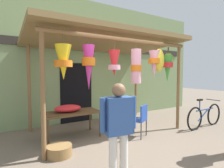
{
  "coord_description": "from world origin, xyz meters",
  "views": [
    {
      "loc": [
        -2.53,
        -3.63,
        1.66
      ],
      "look_at": [
        0.26,
        0.94,
        1.34
      ],
      "focal_mm": 28.86,
      "sensor_mm": 36.0,
      "label": 1
    }
  ],
  "objects": [
    {
      "name": "folding_chair",
      "position": [
        0.5,
        -0.07,
        0.5
      ],
      "size": [
        0.54,
        0.54,
        0.84
      ],
      "color": "#2347A8",
      "rests_on": "ground_plane"
    },
    {
      "name": "display_table",
      "position": [
        -1.03,
        0.81,
        0.6
      ],
      "size": [
        1.41,
        0.73,
        0.67
      ],
      "color": "brown",
      "rests_on": "ground_plane"
    },
    {
      "name": "wicker_basket_spare",
      "position": [
        -1.6,
        -0.08,
        0.11
      ],
      "size": [
        0.5,
        0.5,
        0.22
      ],
      "primitive_type": "cylinder",
      "color": "olive",
      "rests_on": "ground_plane"
    },
    {
      "name": "market_stall_canopy",
      "position": [
        0.07,
        0.65,
        2.34
      ],
      "size": [
        4.34,
        2.5,
        2.75
      ],
      "color": "brown",
      "rests_on": "ground_plane"
    },
    {
      "name": "customer_foreground",
      "position": [
        -1.05,
        -1.4,
        0.88
      ],
      "size": [
        0.59,
        0.28,
        1.51
      ],
      "color": "silver",
      "rests_on": "ground_plane"
    },
    {
      "name": "wicker_basket_by_table",
      "position": [
        0.14,
        0.62,
        0.14
      ],
      "size": [
        0.44,
        0.44,
        0.28
      ],
      "primitive_type": "cylinder",
      "color": "brown",
      "rests_on": "ground_plane"
    },
    {
      "name": "shop_facade",
      "position": [
        -0.0,
        2.32,
        2.08
      ],
      "size": [
        10.37,
        0.29,
        4.17
      ],
      "color": "#7A9360",
      "rests_on": "ground_plane"
    },
    {
      "name": "flower_heap_on_table",
      "position": [
        -1.1,
        0.88,
        0.76
      ],
      "size": [
        0.7,
        0.49,
        0.18
      ],
      "color": "red",
      "rests_on": "display_table"
    },
    {
      "name": "ground_plane",
      "position": [
        0.0,
        0.0,
        0.0
      ],
      "size": [
        30.0,
        30.0,
        0.0
      ],
      "primitive_type": "plane",
      "color": "#756656"
    },
    {
      "name": "parked_bicycle",
      "position": [
        2.74,
        -0.46,
        0.35
      ],
      "size": [
        1.75,
        0.44,
        0.92
      ],
      "color": "black",
      "rests_on": "ground_plane"
    }
  ]
}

